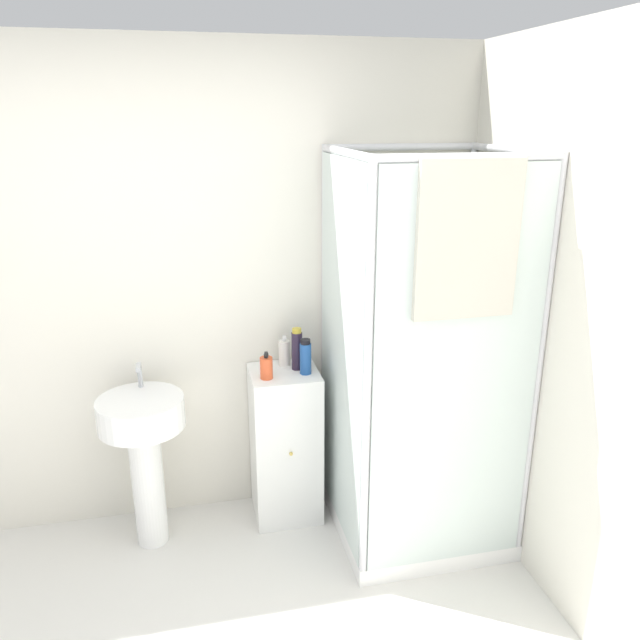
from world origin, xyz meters
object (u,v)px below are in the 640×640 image
object	(u,v)px
shampoo_bottle_blue	(306,357)
lotion_bottle_white	(284,353)
soap_dispenser	(266,367)
sink	(144,442)
shampoo_bottle_tall_black	(297,349)

from	to	relation	value
shampoo_bottle_blue	lotion_bottle_white	bearing A→B (deg)	123.40
soap_dispenser	lotion_bottle_white	size ratio (longest dim) A/B	0.85
sink	soap_dispenser	bearing A→B (deg)	2.35
soap_dispenser	lotion_bottle_white	bearing A→B (deg)	52.35
soap_dispenser	lotion_bottle_white	distance (m)	0.19
soap_dispenser	shampoo_bottle_tall_black	bearing A→B (deg)	26.33
sink	shampoo_bottle_tall_black	distance (m)	0.90
sink	shampoo_bottle_tall_black	size ratio (longest dim) A/B	4.19
soap_dispenser	shampoo_bottle_tall_black	distance (m)	0.20
soap_dispenser	shampoo_bottle_blue	world-z (taller)	shampoo_bottle_blue
sink	lotion_bottle_white	bearing A→B (deg)	13.44
shampoo_bottle_blue	soap_dispenser	bearing A→B (deg)	-175.07
shampoo_bottle_blue	lotion_bottle_white	distance (m)	0.16
sink	shampoo_bottle_tall_black	xyz separation A→B (m)	(0.81, 0.11, 0.38)
soap_dispenser	shampoo_bottle_blue	bearing A→B (deg)	4.93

